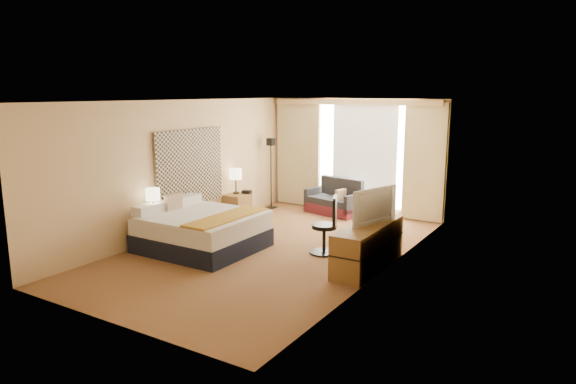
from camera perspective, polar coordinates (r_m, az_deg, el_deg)
The scene contains 21 objects.
floor at distance 9.18m, azimuth -1.79°, elevation -6.34°, with size 4.20×7.00×0.02m, color #5C231A.
ceiling at distance 8.76m, azimuth -1.90°, elevation 10.11°, with size 4.20×7.00×0.02m, color silver.
wall_back at distance 11.92m, azimuth 7.49°, elevation 4.02°, with size 4.20×0.02×2.60m, color #E9C08E.
wall_front at distance 6.32m, azimuth -19.64°, elevation -2.81°, with size 4.20×0.02×2.60m, color #E9C08E.
wall_left at distance 10.18m, azimuth -11.77°, elevation 2.67°, with size 0.02×7.00×2.60m, color #E9C08E.
wall_right at distance 7.93m, azimuth 10.91°, elevation 0.37°, with size 0.02×7.00×2.60m, color #E9C08E.
headboard at distance 10.30m, azimuth -10.84°, elevation 2.69°, with size 0.06×1.85×1.50m, color black.
nightstand_left at distance 9.50m, azimuth -14.86°, elevation -4.39°, with size 0.45×0.52×0.55m, color olive.
nightstand_right at distance 11.30m, azimuth -5.67°, elevation -1.61°, with size 0.45×0.52×0.55m, color olive.
media_dresser at distance 8.25m, azimuth 8.91°, elevation -5.94°, with size 0.50×1.80×0.70m, color olive.
window at distance 11.80m, azimuth 8.54°, elevation 4.01°, with size 2.30×0.02×2.30m, color silver.
curtains at distance 11.81m, azimuth 7.26°, elevation 4.49°, with size 4.12×0.19×2.56m.
bed at distance 9.21m, azimuth -9.58°, elevation -4.23°, with size 1.91×1.74×0.93m.
loveseat at distance 11.79m, azimuth 5.28°, elevation -1.13°, with size 1.40×0.96×0.80m.
floor_lamp at distance 12.16m, azimuth -1.91°, elevation 3.70°, with size 0.21×0.21×1.68m.
desk_chair at distance 8.83m, azimuth 4.39°, elevation -4.04°, with size 0.50×0.50×1.01m.
lamp_left at distance 9.36m, azimuth -14.80°, elevation -0.32°, with size 0.25×0.25×0.52m.
lamp_right at distance 11.21m, azimuth -5.83°, elevation 1.94°, with size 0.26×0.26×0.55m.
tissue_box at distance 9.47m, azimuth -14.34°, elevation -2.38°, with size 0.11×0.11×0.10m, color #9CD2F1.
telephone at distance 11.30m, azimuth -4.61°, elevation 0.02°, with size 0.19×0.15×0.07m, color black.
television at distance 8.23m, azimuth 9.09°, elevation -1.41°, with size 0.99×0.13×0.57m, color black.
Camera 1 is at (4.84, -7.30, 2.75)m, focal length 32.00 mm.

